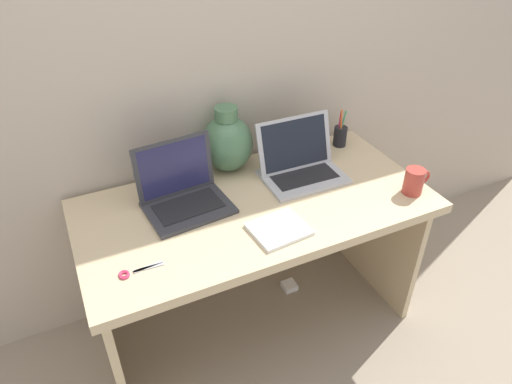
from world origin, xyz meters
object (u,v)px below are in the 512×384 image
Objects in this scene: green_vase at (227,142)px; power_brick at (289,286)px; laptop_left at (182,189)px; notebook_stack at (279,229)px; pen_cup at (340,135)px; coffee_mug at (414,181)px; laptop_right at (299,161)px; scissors at (133,272)px.

green_vase is 4.11× the size of power_brick.
laptop_left reaches higher than notebook_stack.
pen_cup is at bearing 23.20° from power_brick.
coffee_mug reaches higher than notebook_stack.
laptop_right is 0.40m from notebook_stack.
pen_cup reaches higher than scissors.
laptop_right reaches higher than pen_cup.
coffee_mug is at bearing -42.56° from laptop_right.
scissors is (-0.53, -0.46, -0.12)m from green_vase.
coffee_mug is (0.35, -0.32, -0.01)m from laptop_right.
green_vase reaches higher than laptop_right.
green_vase is 0.78m from coffee_mug.
notebook_stack is 2.81× the size of power_brick.
laptop_left is 1.17× the size of green_vase.
laptop_right is 0.32m from green_vase.
green_vase is 0.56m from pen_cup.
scissors is (-0.53, 0.01, -0.00)m from notebook_stack.
power_brick is at bearing -0.71° from laptop_left.
pen_cup is (0.56, 0.44, 0.04)m from notebook_stack.
scissors is (-0.79, -0.29, -0.06)m from laptop_right.
laptop_left is 1.71× the size of notebook_stack.
green_vase is at bearing 145.30° from power_brick.
laptop_right is 2.85× the size of coffee_mug.
scissors is at bearing 178.48° from coffee_mug.
scissors is (-1.09, -0.43, -0.05)m from pen_cup.
scissors is (-0.27, -0.30, -0.06)m from laptop_left.
laptop_left is 0.98× the size of laptop_right.
coffee_mug is (0.60, -0.02, 0.05)m from notebook_stack.
pen_cup is at bearing 8.87° from laptop_left.
green_vase is at bearing 89.95° from notebook_stack.
notebook_stack is 0.80m from power_brick.
power_brick is at bearing -34.70° from green_vase.
pen_cup is at bearing 24.72° from laptop_right.
scissors reaches higher than power_brick.
notebook_stack is at bearing -128.47° from power_brick.
laptop_right is 2.33× the size of scissors.
laptop_right is 0.75m from power_brick.
scissors is at bearing -138.78° from green_vase.
green_vase reaches higher than notebook_stack.
notebook_stack reaches higher than power_brick.
green_vase is 1.95× the size of scissors.
coffee_mug is 0.65× the size of pen_cup.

